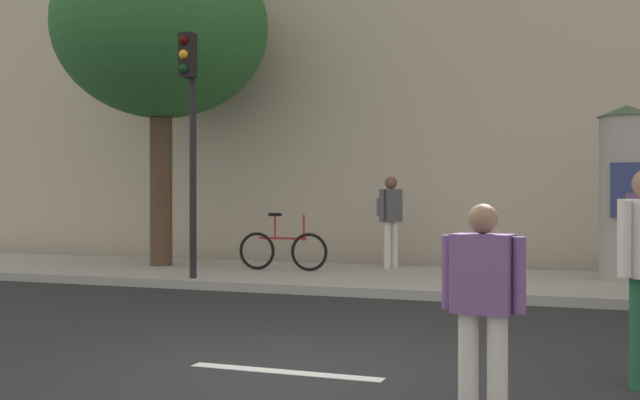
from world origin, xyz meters
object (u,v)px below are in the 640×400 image
object	(u,v)px
traffic_light	(190,114)
bicycle_leaning	(283,250)
pedestrian_with_backpack	(483,297)
pedestrian_with_bag	(390,213)
poster_column	(626,191)
street_tree	(161,28)

from	to	relation	value
traffic_light	bicycle_leaning	distance (m)	3.23
pedestrian_with_backpack	pedestrian_with_bag	distance (m)	9.77
pedestrian_with_backpack	bicycle_leaning	xyz separation A→B (m)	(-4.93, 8.14, -0.33)
poster_column	pedestrian_with_bag	bearing A→B (deg)	170.69
pedestrian_with_backpack	street_tree	bearing A→B (deg)	132.88
bicycle_leaning	pedestrian_with_bag	bearing A→B (deg)	31.69
pedestrian_with_backpack	pedestrian_with_bag	world-z (taller)	pedestrian_with_bag
pedestrian_with_backpack	bicycle_leaning	world-z (taller)	pedestrian_with_backpack
bicycle_leaning	street_tree	bearing A→B (deg)	177.43
pedestrian_with_backpack	pedestrian_with_bag	xyz separation A→B (m)	(-3.12, 9.25, 0.36)
pedestrian_with_backpack	pedestrian_with_bag	bearing A→B (deg)	108.64
traffic_light	pedestrian_with_backpack	xyz separation A→B (m)	(5.83, -6.21, -2.10)
traffic_light	pedestrian_with_backpack	bearing A→B (deg)	-46.81
poster_column	street_tree	size ratio (longest dim) A/B	0.44
traffic_light	bicycle_leaning	size ratio (longest dim) A/B	2.36
traffic_light	poster_column	size ratio (longest dim) A/B	1.42
poster_column	pedestrian_with_backpack	size ratio (longest dim) A/B	1.96
pedestrian_with_backpack	bicycle_leaning	distance (m)	9.52
traffic_light	poster_column	bearing A→B (deg)	18.58
poster_column	pedestrian_with_bag	xyz separation A→B (m)	(-4.27, 0.70, -0.42)
traffic_light	pedestrian_with_bag	distance (m)	4.43
traffic_light	poster_column	distance (m)	7.48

